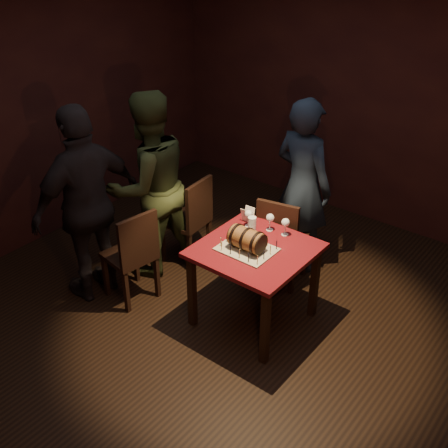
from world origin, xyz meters
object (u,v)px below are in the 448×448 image
object	(u,v)px
pub_table	(255,259)
wine_glass_right	(285,223)
barrel_cake	(247,239)
chair_left_front	(134,252)
person_left_front	(88,205)
wine_glass_mid	(270,219)
pint_of_ale	(252,225)
wine_glass_left	(249,215)
chair_left_rear	(192,217)
person_back	(303,186)
chair_back	(280,237)
person_left_rear	(149,186)

from	to	relation	value
pub_table	wine_glass_right	distance (m)	0.41
barrel_cake	chair_left_front	bearing A→B (deg)	-159.11
wine_glass_right	person_left_front	bearing A→B (deg)	-149.19
wine_glass_mid	wine_glass_right	distance (m)	0.15
wine_glass_right	pint_of_ale	bearing A→B (deg)	-150.37
wine_glass_left	chair_left_rear	bearing A→B (deg)	171.30
pub_table	pint_of_ale	world-z (taller)	pint_of_ale
chair_left_front	barrel_cake	bearing A→B (deg)	20.89
wine_glass_mid	person_back	xyz separation A→B (m)	(-0.11, 0.71, 0.01)
wine_glass_mid	chair_left_rear	bearing A→B (deg)	176.52
barrel_cake	pint_of_ale	distance (m)	0.29
pint_of_ale	person_back	bearing A→B (deg)	90.41
chair_left_rear	person_left_front	distance (m)	1.09
pub_table	chair_back	distance (m)	0.61
chair_back	chair_left_front	size ratio (longest dim) A/B	1.00
person_left_rear	wine_glass_mid	bearing A→B (deg)	117.06
wine_glass_right	wine_glass_mid	bearing A→B (deg)	-174.29
chair_left_front	pub_table	bearing A→B (deg)	23.29
wine_glass_left	chair_left_front	xyz separation A→B (m)	(-0.76, -0.69, -0.35)
pint_of_ale	person_left_front	world-z (taller)	person_left_front
barrel_cake	wine_glass_left	world-z (taller)	barrel_cake
barrel_cake	pint_of_ale	world-z (taller)	barrel_cake
wine_glass_right	chair_back	world-z (taller)	chair_back
person_back	person_left_front	bearing A→B (deg)	60.07
wine_glass_left	chair_back	world-z (taller)	chair_back
wine_glass_mid	chair_back	distance (m)	0.44
wine_glass_left	wine_glass_right	size ratio (longest dim) A/B	1.00
pub_table	wine_glass_right	world-z (taller)	wine_glass_right
barrel_cake	chair_back	bearing A→B (deg)	97.48
barrel_cake	chair_left_rear	bearing A→B (deg)	156.28
pub_table	chair_left_rear	size ratio (longest dim) A/B	0.97
pint_of_ale	chair_left_front	distance (m)	1.09
wine_glass_left	pint_of_ale	size ratio (longest dim) A/B	1.07
pint_of_ale	chair_back	world-z (taller)	chair_back
wine_glass_left	chair_back	bearing A→B (deg)	68.38
barrel_cake	person_left_front	xyz separation A→B (m)	(-1.38, -0.50, 0.07)
pint_of_ale	chair_left_rear	distance (m)	0.93
person_left_front	chair_left_rear	bearing A→B (deg)	164.07
pub_table	chair_back	size ratio (longest dim) A/B	0.97
barrel_cake	person_left_front	bearing A→B (deg)	-160.12
chair_back	person_left_rear	bearing A→B (deg)	-155.22
wine_glass_mid	person_back	world-z (taller)	person_back
chair_left_rear	person_back	distance (m)	1.13
wine_glass_left	wine_glass_mid	size ratio (longest dim) A/B	1.00
pint_of_ale	wine_glass_left	bearing A→B (deg)	142.93
pub_table	pint_of_ale	xyz separation A→B (m)	(-0.17, 0.19, 0.18)
pub_table	chair_left_rear	bearing A→B (deg)	160.21
wine_glass_right	chair_left_rear	distance (m)	1.17
wine_glass_mid	pint_of_ale	size ratio (longest dim) A/B	1.07
person_back	wine_glass_mid	bearing A→B (deg)	106.65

